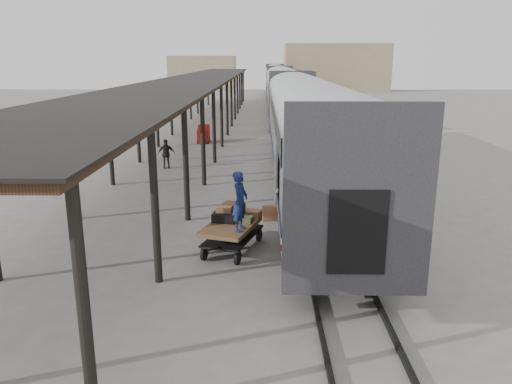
{
  "coord_description": "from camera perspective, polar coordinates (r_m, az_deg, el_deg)",
  "views": [
    {
      "loc": [
        1.28,
        -13.59,
        5.46
      ],
      "look_at": [
        1.08,
        0.46,
        1.7
      ],
      "focal_mm": 35.0,
      "sensor_mm": 36.0,
      "label": 1
    }
  ],
  "objects": [
    {
      "name": "suitcase_stack",
      "position": [
        14.78,
        -2.54,
        -2.46
      ],
      "size": [
        1.49,
        1.07,
        0.44
      ],
      "rotation": [
        0.0,
        0.0,
        -0.31
      ],
      "color": "#353537",
      "rests_on": "baggage_cart"
    },
    {
      "name": "train",
      "position": [
        47.5,
        3.2,
        11.62
      ],
      "size": [
        3.45,
        76.01,
        4.01
      ],
      "color": "silver",
      "rests_on": "ground"
    },
    {
      "name": "building_far",
      "position": [
        92.48,
        8.99,
        13.9
      ],
      "size": [
        18.0,
        10.0,
        8.0
      ],
      "primitive_type": "cube",
      "color": "tan",
      "rests_on": "ground"
    },
    {
      "name": "ground",
      "position": [
        14.7,
        -4.26,
        -6.86
      ],
      "size": [
        160.0,
        160.0,
        0.0
      ],
      "primitive_type": "plane",
      "color": "slate",
      "rests_on": "ground"
    },
    {
      "name": "porter",
      "position": [
        13.64,
        -1.83,
        -1.06
      ],
      "size": [
        0.56,
        0.7,
        1.67
      ],
      "primitive_type": "imported",
      "rotation": [
        0.0,
        0.0,
        1.27
      ],
      "color": "navy",
      "rests_on": "baggage_cart"
    },
    {
      "name": "luggage_tug",
      "position": [
        33.96,
        -6.01,
        6.55
      ],
      "size": [
        0.85,
        1.33,
        1.15
      ],
      "rotation": [
        0.0,
        0.0,
        0.04
      ],
      "color": "maroon",
      "rests_on": "ground"
    },
    {
      "name": "rails",
      "position": [
        47.93,
        3.15,
        8.49
      ],
      "size": [
        1.54,
        150.0,
        0.12
      ],
      "color": "black",
      "rests_on": "ground"
    },
    {
      "name": "baggage_cart",
      "position": [
        14.59,
        -2.67,
        -4.3
      ],
      "size": [
        1.92,
        2.67,
        0.86
      ],
      "rotation": [
        0.0,
        0.0,
        -0.31
      ],
      "color": "brown",
      "rests_on": "ground"
    },
    {
      "name": "canopy",
      "position": [
        37.91,
        -6.43,
        12.69
      ],
      "size": [
        4.9,
        64.3,
        4.15
      ],
      "color": "#422B19",
      "rests_on": "ground"
    },
    {
      "name": "pedestrian",
      "position": [
        25.99,
        -10.21,
        4.31
      ],
      "size": [
        0.95,
        0.56,
        1.51
      ],
      "primitive_type": "imported",
      "rotation": [
        0.0,
        0.0,
        3.37
      ],
      "color": "black",
      "rests_on": "ground"
    },
    {
      "name": "building_left",
      "position": [
        96.28,
        -6.07,
        13.43
      ],
      "size": [
        12.0,
        8.0,
        6.0
      ],
      "primitive_type": "cube",
      "color": "tan",
      "rests_on": "ground"
    }
  ]
}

